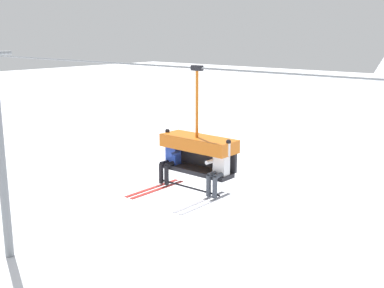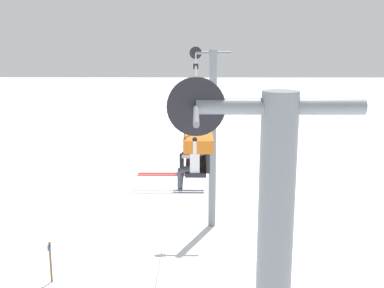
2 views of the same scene
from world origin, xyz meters
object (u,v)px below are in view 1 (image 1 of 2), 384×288
object	(u,v)px
skier_blue	(170,157)
skier_white	(218,168)
lift_tower_near	(0,152)
chairlift_chair	(199,148)

from	to	relation	value
skier_blue	skier_white	distance (m)	1.46
lift_tower_near	skier_blue	bearing A→B (deg)	-5.25
lift_tower_near	chairlift_chair	bearing A→B (deg)	-3.76
lift_tower_near	chairlift_chair	size ratio (longest dim) A/B	3.07
skier_blue	skier_white	xyz separation A→B (m)	(1.46, 0.00, 0.00)
lift_tower_near	skier_blue	world-z (taller)	lift_tower_near
chairlift_chair	skier_white	bearing A→B (deg)	-16.28
skier_blue	skier_white	bearing A→B (deg)	0.00
lift_tower_near	skier_white	xyz separation A→B (m)	(11.52, -0.92, 1.70)
skier_blue	lift_tower_near	bearing A→B (deg)	174.75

